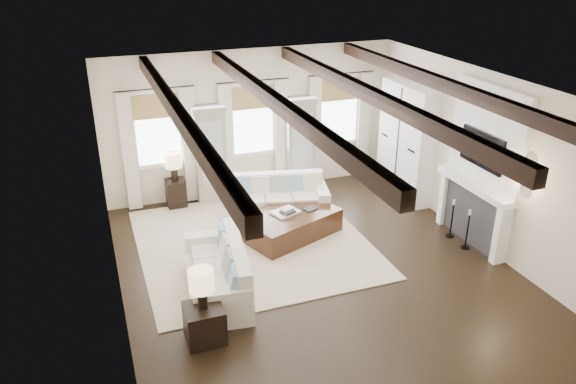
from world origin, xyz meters
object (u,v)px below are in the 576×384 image
object	(u,v)px
side_table_front	(204,323)
side_table_back	(176,193)
sofa_left	(220,274)
sofa_back	(278,201)
ottoman	(289,224)

from	to	relation	value
side_table_front	side_table_back	size ratio (longest dim) A/B	0.90
sofa_left	side_table_front	xyz separation A→B (m)	(-0.49, -1.06, -0.07)
side_table_front	side_table_back	distance (m)	4.60
sofa_back	sofa_left	distance (m)	2.92
sofa_back	sofa_left	world-z (taller)	sofa_back
sofa_left	side_table_back	bearing A→B (deg)	91.60
ottoman	side_table_front	distance (m)	3.36
sofa_left	side_table_front	world-z (taller)	sofa_left
sofa_back	ottoman	xyz separation A→B (m)	(-0.07, -0.85, -0.11)
sofa_back	ottoman	world-z (taller)	sofa_back
sofa_back	ottoman	bearing A→B (deg)	-94.48
sofa_back	side_table_front	world-z (taller)	sofa_back
ottoman	side_table_back	xyz separation A→B (m)	(-1.82, 2.06, 0.06)
ottoman	side_table_back	distance (m)	2.75
side_table_back	ottoman	bearing A→B (deg)	-48.47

